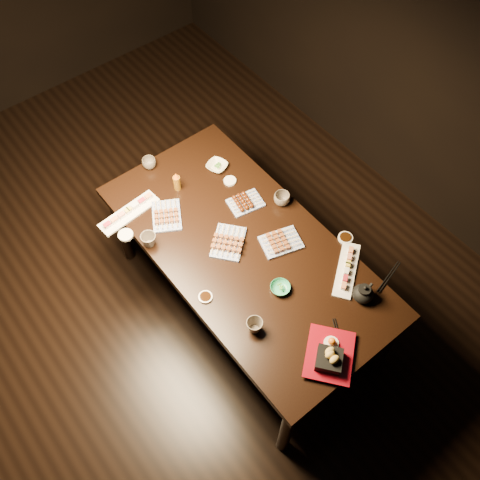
% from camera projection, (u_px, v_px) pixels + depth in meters
% --- Properties ---
extents(ground, '(5.00, 5.00, 0.00)m').
position_uv_depth(ground, '(169.00, 307.00, 3.65)').
color(ground, black).
rests_on(ground, ground).
extents(dining_table, '(1.32, 1.97, 0.75)m').
position_uv_depth(dining_table, '(245.00, 280.00, 3.33)').
color(dining_table, black).
rests_on(dining_table, ground).
extents(sushi_platter_near, '(0.35, 0.29, 0.04)m').
position_uv_depth(sushi_platter_near, '(347.00, 268.00, 2.92)').
color(sushi_platter_near, white).
rests_on(sushi_platter_near, dining_table).
extents(sushi_platter_far, '(0.39, 0.14, 0.05)m').
position_uv_depth(sushi_platter_far, '(128.00, 211.00, 3.13)').
color(sushi_platter_far, white).
rests_on(sushi_platter_far, dining_table).
extents(yakitori_plate_center, '(0.29, 0.28, 0.06)m').
position_uv_depth(yakitori_plate_center, '(228.00, 240.00, 3.01)').
color(yakitori_plate_center, '#828EB6').
rests_on(yakitori_plate_center, dining_table).
extents(yakitori_plate_right, '(0.26, 0.22, 0.06)m').
position_uv_depth(yakitori_plate_right, '(281.00, 240.00, 3.01)').
color(yakitori_plate_right, '#828EB6').
rests_on(yakitori_plate_right, dining_table).
extents(yakitori_plate_left, '(0.26, 0.28, 0.06)m').
position_uv_depth(yakitori_plate_left, '(166.00, 214.00, 3.12)').
color(yakitori_plate_left, '#828EB6').
rests_on(yakitori_plate_left, dining_table).
extents(tsukune_plate, '(0.22, 0.18, 0.05)m').
position_uv_depth(tsukune_plate, '(246.00, 201.00, 3.17)').
color(tsukune_plate, '#828EB6').
rests_on(tsukune_plate, dining_table).
extents(edamame_bowl_green, '(0.13, 0.13, 0.03)m').
position_uv_depth(edamame_bowl_green, '(280.00, 288.00, 2.86)').
color(edamame_bowl_green, '#329A6B').
rests_on(edamame_bowl_green, dining_table).
extents(edamame_bowl_cream, '(0.16, 0.16, 0.03)m').
position_uv_depth(edamame_bowl_cream, '(217.00, 166.00, 3.34)').
color(edamame_bowl_cream, beige).
rests_on(edamame_bowl_cream, dining_table).
extents(tempura_tray, '(0.37, 0.36, 0.11)m').
position_uv_depth(tempura_tray, '(330.00, 352.00, 2.62)').
color(tempura_tray, black).
rests_on(tempura_tray, dining_table).
extents(teacup_near_left, '(0.12, 0.12, 0.08)m').
position_uv_depth(teacup_near_left, '(255.00, 326.00, 2.71)').
color(teacup_near_left, brown).
rests_on(teacup_near_left, dining_table).
extents(teacup_mid_right, '(0.13, 0.13, 0.08)m').
position_uv_depth(teacup_mid_right, '(282.00, 199.00, 3.17)').
color(teacup_mid_right, brown).
rests_on(teacup_mid_right, dining_table).
extents(teacup_far_left, '(0.11, 0.11, 0.08)m').
position_uv_depth(teacup_far_left, '(149.00, 240.00, 3.00)').
color(teacup_far_left, brown).
rests_on(teacup_far_left, dining_table).
extents(teacup_far_right, '(0.09, 0.09, 0.07)m').
position_uv_depth(teacup_far_right, '(149.00, 163.00, 3.33)').
color(teacup_far_right, brown).
rests_on(teacup_far_right, dining_table).
extents(teapot, '(0.15, 0.15, 0.11)m').
position_uv_depth(teapot, '(363.00, 293.00, 2.80)').
color(teapot, black).
rests_on(teapot, dining_table).
extents(condiment_bottle, '(0.06, 0.06, 0.14)m').
position_uv_depth(condiment_bottle, '(177.00, 181.00, 3.20)').
color(condiment_bottle, brown).
rests_on(condiment_bottle, dining_table).
extents(sauce_dish_west, '(0.10, 0.10, 0.01)m').
position_uv_depth(sauce_dish_west, '(205.00, 297.00, 2.84)').
color(sauce_dish_west, white).
rests_on(sauce_dish_west, dining_table).
extents(sauce_dish_east, '(0.09, 0.09, 0.01)m').
position_uv_depth(sauce_dish_east, '(230.00, 181.00, 3.28)').
color(sauce_dish_east, white).
rests_on(sauce_dish_east, dining_table).
extents(sauce_dish_se, '(0.11, 0.11, 0.01)m').
position_uv_depth(sauce_dish_se, '(345.00, 238.00, 3.05)').
color(sauce_dish_se, white).
rests_on(sauce_dish_se, dining_table).
extents(sauce_dish_nw, '(0.12, 0.12, 0.02)m').
position_uv_depth(sauce_dish_nw, '(126.00, 235.00, 3.06)').
color(sauce_dish_nw, white).
rests_on(sauce_dish_nw, dining_table).
extents(chopsticks_near, '(0.12, 0.19, 0.01)m').
position_uv_depth(chopsticks_near, '(339.00, 337.00, 2.72)').
color(chopsticks_near, black).
rests_on(chopsticks_near, dining_table).
extents(chopsticks_se, '(0.24, 0.08, 0.01)m').
position_uv_depth(chopsticks_se, '(389.00, 277.00, 2.91)').
color(chopsticks_se, black).
rests_on(chopsticks_se, dining_table).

